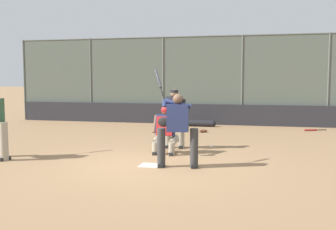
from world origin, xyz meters
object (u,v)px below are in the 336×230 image
batter_at_plate (177,128)px  fielding_glove_on_dirt (203,131)px  equipment_bag_dugout_side (200,123)px  spare_bat_near_backstop (312,130)px  catcher_behind_plate (165,129)px  umpire_home (174,117)px  baseball_loose (211,146)px

batter_at_plate → fielding_glove_on_dirt: batter_at_plate is taller
batter_at_plate → equipment_bag_dugout_side: bearing=-93.0°
fielding_glove_on_dirt → equipment_bag_dugout_side: equipment_bag_dugout_side is taller
spare_bat_near_backstop → equipment_bag_dugout_side: equipment_bag_dugout_side is taller
batter_at_plate → fielding_glove_on_dirt: 5.81m
batter_at_plate → catcher_behind_plate: bearing=-74.4°
fielding_glove_on_dirt → batter_at_plate: bearing=92.0°
fielding_glove_on_dirt → equipment_bag_dugout_side: bearing=-78.8°
catcher_behind_plate → spare_bat_near_backstop: catcher_behind_plate is taller
spare_bat_near_backstop → fielding_glove_on_dirt: bearing=-2.1°
batter_at_plate → umpire_home: 2.36m
spare_bat_near_backstop → baseball_loose: size_ratio=11.15×
fielding_glove_on_dirt → baseball_loose: size_ratio=3.97×
batter_at_plate → fielding_glove_on_dirt: size_ratio=7.32×
fielding_glove_on_dirt → equipment_bag_dugout_side: size_ratio=0.23×
equipment_bag_dugout_side → fielding_glove_on_dirt: bearing=101.2°
batter_at_plate → catcher_behind_plate: size_ratio=1.72×
baseball_loose → equipment_bag_dugout_side: equipment_bag_dugout_side is taller
baseball_loose → batter_at_plate: bearing=80.4°
spare_bat_near_backstop → equipment_bag_dugout_side: (4.27, -0.43, 0.09)m
batter_at_plate → umpire_home: bearing=-83.8°
spare_bat_near_backstop → baseball_loose: bearing=33.1°
umpire_home → fielding_glove_on_dirt: 3.57m
spare_bat_near_backstop → fielding_glove_on_dirt: fielding_glove_on_dirt is taller
fielding_glove_on_dirt → baseball_loose: bearing=101.7°
umpire_home → spare_bat_near_backstop: umpire_home is taller
spare_bat_near_backstop → umpire_home: bearing=27.7°
catcher_behind_plate → umpire_home: umpire_home is taller
baseball_loose → equipment_bag_dugout_side: (0.99, -4.85, 0.09)m
umpire_home → spare_bat_near_backstop: 6.44m
catcher_behind_plate → fielding_glove_on_dirt: 4.34m
catcher_behind_plate → equipment_bag_dugout_side: catcher_behind_plate is taller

